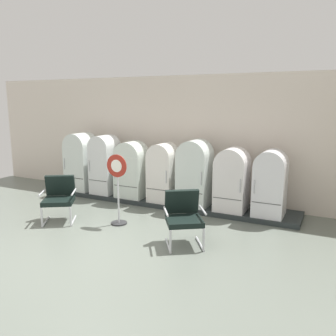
# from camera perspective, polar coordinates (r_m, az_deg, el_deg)

# --- Properties ---
(ground) EXTENTS (12.00, 10.00, 0.05)m
(ground) POSITION_cam_1_polar(r_m,az_deg,el_deg) (6.12, -13.64, -13.16)
(ground) COLOR slate
(back_wall) EXTENTS (11.76, 0.12, 3.05)m
(back_wall) POSITION_cam_1_polar(r_m,az_deg,el_deg) (8.76, 1.37, 4.97)
(back_wall) COLOR silver
(back_wall) RESTS_ON ground
(display_plinth) EXTENTS (6.25, 0.95, 0.10)m
(display_plinth) POSITION_cam_1_polar(r_m,az_deg,el_deg) (8.48, -0.48, -5.45)
(display_plinth) COLOR #282F30
(display_plinth) RESTS_ON ground
(refrigerator_0) EXTENTS (0.68, 0.69, 1.51)m
(refrigerator_0) POSITION_cam_1_polar(r_m,az_deg,el_deg) (9.53, -13.98, 1.28)
(refrigerator_0) COLOR silver
(refrigerator_0) RESTS_ON display_plinth
(refrigerator_1) EXTENTS (0.59, 0.66, 1.49)m
(refrigerator_1) POSITION_cam_1_polar(r_m,az_deg,el_deg) (9.05, -10.29, 0.89)
(refrigerator_1) COLOR white
(refrigerator_1) RESTS_ON display_plinth
(refrigerator_2) EXTENTS (0.71, 0.61, 1.37)m
(refrigerator_2) POSITION_cam_1_polar(r_m,az_deg,el_deg) (8.59, -5.96, -0.04)
(refrigerator_2) COLOR silver
(refrigerator_2) RESTS_ON display_plinth
(refrigerator_3) EXTENTS (0.60, 0.64, 1.37)m
(refrigerator_3) POSITION_cam_1_polar(r_m,az_deg,el_deg) (8.18, -0.81, -0.45)
(refrigerator_3) COLOR white
(refrigerator_3) RESTS_ON display_plinth
(refrigerator_4) EXTENTS (0.68, 0.68, 1.49)m
(refrigerator_4) POSITION_cam_1_polar(r_m,az_deg,el_deg) (7.87, 4.39, -0.51)
(refrigerator_4) COLOR silver
(refrigerator_4) RESTS_ON display_plinth
(refrigerator_5) EXTENTS (0.66, 0.67, 1.36)m
(refrigerator_5) POSITION_cam_1_polar(r_m,az_deg,el_deg) (7.61, 10.40, -1.59)
(refrigerator_5) COLOR white
(refrigerator_5) RESTS_ON display_plinth
(refrigerator_6) EXTENTS (0.62, 0.68, 1.36)m
(refrigerator_6) POSITION_cam_1_polar(r_m,az_deg,el_deg) (7.44, 16.34, -2.09)
(refrigerator_6) COLOR white
(refrigerator_6) RESTS_ON display_plinth
(armchair_left) EXTENTS (0.85, 0.86, 0.93)m
(armchair_left) POSITION_cam_1_polar(r_m,az_deg,el_deg) (7.51, -17.35, -4.42)
(armchair_left) COLOR silver
(armchair_left) RESTS_ON ground
(armchair_right) EXTENTS (0.85, 0.87, 0.93)m
(armchair_right) POSITION_cam_1_polar(r_m,az_deg,el_deg) (6.03, 2.54, -7.67)
(armchair_right) COLOR silver
(armchair_right) RESTS_ON ground
(sign_stand) EXTENTS (0.45, 0.32, 1.42)m
(sign_stand) POSITION_cam_1_polar(r_m,az_deg,el_deg) (7.00, -8.20, -3.73)
(sign_stand) COLOR #2D2D30
(sign_stand) RESTS_ON ground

